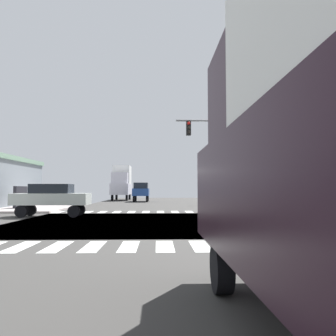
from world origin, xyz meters
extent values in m
cube|color=#3C3B39|center=(0.00, 0.00, -0.03)|extent=(14.00, 90.00, 0.05)
cube|color=#3C3B39|center=(0.00, 0.00, -0.03)|extent=(90.00, 12.00, 0.05)
cube|color=#B2ADA3|center=(13.00, 12.00, 0.07)|extent=(12.00, 12.00, 0.14)
cube|color=white|center=(-3.75, -7.30, 0.00)|extent=(0.50, 2.00, 0.01)
cube|color=white|center=(-2.75, -7.30, 0.00)|extent=(0.50, 2.00, 0.01)
cube|color=white|center=(-1.75, -7.30, 0.00)|extent=(0.50, 2.00, 0.01)
cube|color=white|center=(-0.75, -7.30, 0.00)|extent=(0.50, 2.00, 0.01)
cube|color=white|center=(0.25, -7.30, 0.00)|extent=(0.50, 2.00, 0.01)
cube|color=white|center=(1.25, -7.30, 0.00)|extent=(0.50, 2.00, 0.01)
cube|color=white|center=(2.25, -7.30, 0.00)|extent=(0.50, 2.00, 0.01)
cube|color=white|center=(3.25, -7.30, 0.00)|extent=(0.50, 2.00, 0.01)
cube|color=white|center=(4.25, -7.30, 0.00)|extent=(0.50, 2.00, 0.01)
cube|color=white|center=(-6.75, 7.30, 0.00)|extent=(0.50, 2.00, 0.01)
cube|color=white|center=(-5.75, 7.30, 0.00)|extent=(0.50, 2.00, 0.01)
cube|color=white|center=(-4.75, 7.30, 0.00)|extent=(0.50, 2.00, 0.01)
cube|color=white|center=(-3.75, 7.30, 0.00)|extent=(0.50, 2.00, 0.01)
cube|color=white|center=(-2.75, 7.30, 0.00)|extent=(0.50, 2.00, 0.01)
cube|color=white|center=(-1.75, 7.30, 0.00)|extent=(0.50, 2.00, 0.01)
cube|color=white|center=(-0.75, 7.30, 0.00)|extent=(0.50, 2.00, 0.01)
cube|color=white|center=(0.25, 7.30, 0.00)|extent=(0.50, 2.00, 0.01)
cube|color=white|center=(1.25, 7.30, 0.00)|extent=(0.50, 2.00, 0.01)
cube|color=white|center=(2.25, 7.30, 0.00)|extent=(0.50, 2.00, 0.01)
cube|color=white|center=(3.25, 7.30, 0.00)|extent=(0.50, 2.00, 0.01)
cube|color=white|center=(4.25, 7.30, 0.00)|extent=(0.50, 2.00, 0.01)
cube|color=white|center=(5.25, 7.30, 0.00)|extent=(0.50, 2.00, 0.01)
cube|color=white|center=(6.25, 7.30, 0.00)|extent=(0.50, 2.00, 0.01)
cylinder|color=gray|center=(8.74, 7.22, 3.40)|extent=(0.20, 0.20, 6.80)
cylinder|color=gray|center=(5.03, 7.22, 6.40)|extent=(7.42, 0.14, 0.14)
cube|color=black|center=(5.41, 7.22, 5.85)|extent=(0.32, 0.40, 1.00)
sphere|color=red|center=(5.41, 6.98, 6.16)|extent=(0.22, 0.22, 0.22)
sphere|color=black|center=(5.41, 6.98, 5.85)|extent=(0.22, 0.22, 0.22)
sphere|color=black|center=(5.41, 6.98, 5.54)|extent=(0.22, 0.22, 0.22)
cube|color=black|center=(2.21, 7.22, 5.85)|extent=(0.32, 0.40, 1.00)
sphere|color=red|center=(2.21, 6.98, 6.16)|extent=(0.22, 0.22, 0.22)
sphere|color=black|center=(2.21, 6.98, 5.85)|extent=(0.22, 0.22, 0.22)
sphere|color=black|center=(2.21, 6.98, 5.54)|extent=(0.22, 0.22, 0.22)
cylinder|color=gray|center=(8.04, 21.54, 4.22)|extent=(0.16, 0.16, 8.45)
cylinder|color=gray|center=(7.34, 21.54, 8.35)|extent=(1.40, 0.10, 0.10)
ellipsoid|color=silver|center=(6.64, 21.54, 8.30)|extent=(0.60, 0.32, 0.20)
cube|color=black|center=(-10.55, 10.36, 0.90)|extent=(0.24, 2.20, 1.80)
cylinder|color=black|center=(9.40, 4.28, 0.37)|extent=(0.74, 0.26, 0.74)
cylinder|color=black|center=(9.40, 2.72, 0.37)|extent=(0.74, 0.26, 0.74)
cylinder|color=black|center=(-1.22, 25.28, 0.37)|extent=(0.26, 0.74, 0.74)
cylinder|color=black|center=(-2.78, 25.28, 0.37)|extent=(0.26, 0.74, 0.74)
cylinder|color=black|center=(-1.22, 28.40, 0.37)|extent=(0.26, 0.74, 0.74)
cylinder|color=black|center=(-2.78, 28.40, 0.37)|extent=(0.26, 0.74, 0.74)
cube|color=navy|center=(-2.00, 26.84, 1.18)|extent=(1.96, 4.60, 0.88)
cube|color=black|center=(-2.00, 26.84, 1.98)|extent=(1.69, 3.22, 0.72)
cylinder|color=black|center=(-4.65, 4.22, 0.34)|extent=(0.68, 0.26, 0.68)
cylinder|color=black|center=(-4.65, 2.78, 0.34)|extent=(0.68, 0.26, 0.68)
cylinder|color=black|center=(-7.58, 4.22, 0.34)|extent=(0.68, 0.26, 0.68)
cylinder|color=black|center=(-7.58, 2.78, 0.34)|extent=(0.68, 0.26, 0.68)
cube|color=silver|center=(-6.12, 3.50, 1.01)|extent=(4.30, 1.80, 0.66)
cube|color=black|center=(-6.12, 3.50, 1.61)|extent=(2.24, 1.55, 0.54)
cylinder|color=black|center=(1.04, -11.79, 0.40)|extent=(0.26, 0.80, 0.80)
cube|color=black|center=(2.00, -12.08, 3.03)|extent=(2.11, 2.02, 1.49)
cylinder|color=black|center=(-4.04, 29.84, 0.40)|extent=(0.26, 0.80, 0.80)
cylinder|color=black|center=(-5.96, 29.84, 0.40)|extent=(0.26, 0.80, 0.80)
cylinder|color=black|center=(-4.04, 34.74, 0.40)|extent=(0.26, 0.80, 0.80)
cylinder|color=black|center=(-5.96, 34.74, 0.40)|extent=(0.26, 0.80, 0.80)
cube|color=silver|center=(-5.00, 32.29, 1.54)|extent=(2.40, 7.20, 1.49)
cube|color=white|center=(-5.00, 33.37, 3.57)|extent=(2.30, 4.18, 2.56)
cube|color=silver|center=(-5.00, 30.13, 3.03)|extent=(2.11, 2.02, 1.49)
camera|label=1|loc=(0.04, -17.31, 1.62)|focal=37.80mm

